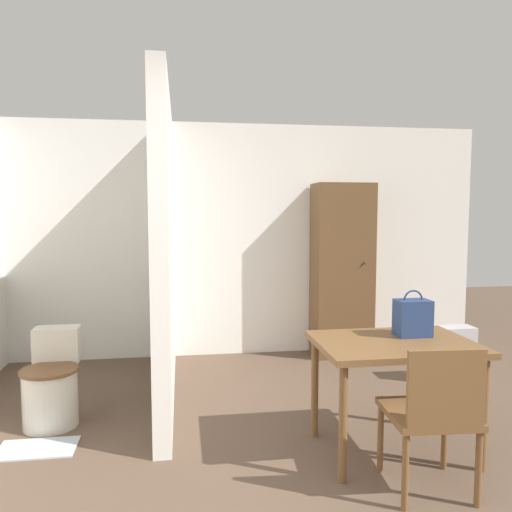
# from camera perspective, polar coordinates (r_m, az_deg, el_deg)

# --- Properties ---
(wall_back) EXTENTS (5.59, 0.12, 2.50)m
(wall_back) POSITION_cam_1_polar(r_m,az_deg,el_deg) (5.46, -3.15, 1.81)
(wall_back) COLOR white
(wall_back) RESTS_ON ground_plane
(partition_wall) EXTENTS (0.12, 2.30, 2.50)m
(partition_wall) POSITION_cam_1_polar(r_m,az_deg,el_deg) (4.23, -10.39, 0.78)
(partition_wall) COLOR white
(partition_wall) RESTS_ON ground_plane
(dining_table) EXTENTS (1.00, 0.73, 0.74)m
(dining_table) POSITION_cam_1_polar(r_m,az_deg,el_deg) (3.37, 15.51, -10.84)
(dining_table) COLOR brown
(dining_table) RESTS_ON ground_plane
(wooden_chair) EXTENTS (0.49, 0.49, 0.86)m
(wooden_chair) POSITION_cam_1_polar(r_m,az_deg,el_deg) (3.00, 19.61, -16.39)
(wooden_chair) COLOR brown
(wooden_chair) RESTS_ON ground_plane
(toilet) EXTENTS (0.41, 0.56, 0.67)m
(toilet) POSITION_cam_1_polar(r_m,az_deg,el_deg) (4.08, -22.31, -13.57)
(toilet) COLOR silver
(toilet) RESTS_ON ground_plane
(handbag) EXTENTS (0.22, 0.15, 0.31)m
(handbag) POSITION_cam_1_polar(r_m,az_deg,el_deg) (3.49, 17.47, -6.72)
(handbag) COLOR navy
(handbag) RESTS_ON dining_table
(wooden_cabinet) EXTENTS (0.62, 0.41, 1.86)m
(wooden_cabinet) POSITION_cam_1_polar(r_m,az_deg,el_deg) (5.47, 9.80, -1.61)
(wooden_cabinet) COLOR brown
(wooden_cabinet) RESTS_ON ground_plane
(bath_mat) EXTENTS (0.50, 0.29, 0.01)m
(bath_mat) POSITION_cam_1_polar(r_m,az_deg,el_deg) (3.80, -23.75, -19.51)
(bath_mat) COLOR #B2BCC6
(bath_mat) RESTS_ON ground_plane
(space_heater) EXTENTS (0.30, 0.19, 0.51)m
(space_heater) POSITION_cam_1_polar(r_m,az_deg,el_deg) (5.01, 21.90, -10.37)
(space_heater) COLOR #BCBCC1
(space_heater) RESTS_ON ground_plane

